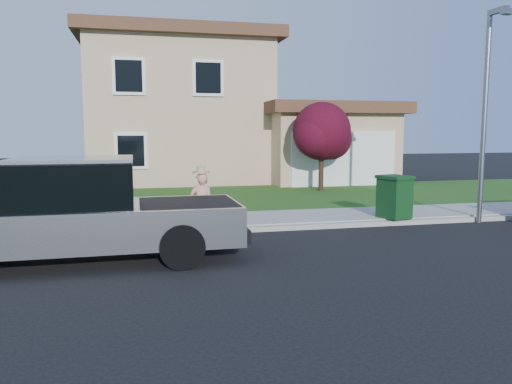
# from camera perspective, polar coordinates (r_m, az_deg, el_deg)

# --- Properties ---
(ground) EXTENTS (80.00, 80.00, 0.00)m
(ground) POSITION_cam_1_polar(r_m,az_deg,el_deg) (9.12, -1.01, -8.30)
(ground) COLOR black
(ground) RESTS_ON ground
(curb) EXTENTS (40.00, 0.20, 0.12)m
(curb) POSITION_cam_1_polar(r_m,az_deg,el_deg) (12.08, 0.76, -4.21)
(curb) COLOR gray
(curb) RESTS_ON ground
(sidewalk) EXTENTS (40.00, 2.00, 0.15)m
(sidewalk) POSITION_cam_1_polar(r_m,az_deg,el_deg) (13.13, -0.39, -3.24)
(sidewalk) COLOR gray
(sidewalk) RESTS_ON ground
(lawn) EXTENTS (40.00, 7.00, 0.10)m
(lawn) POSITION_cam_1_polar(r_m,az_deg,el_deg) (17.50, -3.62, -0.77)
(lawn) COLOR #174012
(lawn) RESTS_ON ground
(house) EXTENTS (14.00, 11.30, 6.85)m
(house) POSITION_cam_1_polar(r_m,az_deg,el_deg) (25.20, -5.94, 8.68)
(house) COLOR tan
(house) RESTS_ON ground
(pickup_truck) EXTENTS (5.89, 2.27, 1.93)m
(pickup_truck) POSITION_cam_1_polar(r_m,az_deg,el_deg) (9.68, -19.24, -2.36)
(pickup_truck) COLOR black
(pickup_truck) RESTS_ON ground
(woman) EXTENTS (0.54, 0.39, 1.62)m
(woman) POSITION_cam_1_polar(r_m,az_deg,el_deg) (11.40, -6.24, -1.32)
(woman) COLOR #DF8F7A
(woman) RESTS_ON ground
(ornamental_tree) EXTENTS (2.49, 2.25, 3.42)m
(ornamental_tree) POSITION_cam_1_polar(r_m,az_deg,el_deg) (19.58, 7.60, 6.58)
(ornamental_tree) COLOR black
(ornamental_tree) RESTS_ON lawn
(trash_bin) EXTENTS (0.88, 0.95, 1.11)m
(trash_bin) POSITION_cam_1_polar(r_m,az_deg,el_deg) (13.45, 15.54, -0.50)
(trash_bin) COLOR #0E3514
(trash_bin) RESTS_ON sidewalk
(street_lamp) EXTENTS (0.29, 0.71, 5.42)m
(street_lamp) POSITION_cam_1_polar(r_m,az_deg,el_deg) (14.24, 24.88, 9.11)
(street_lamp) COLOR slate
(street_lamp) RESTS_ON ground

